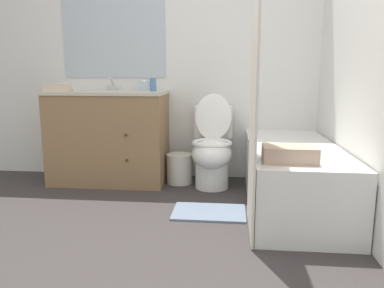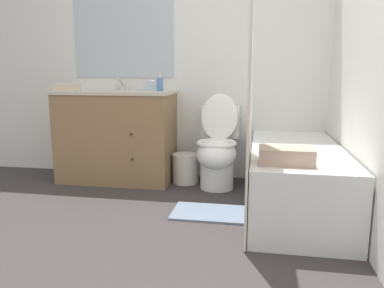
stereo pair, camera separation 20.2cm
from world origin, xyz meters
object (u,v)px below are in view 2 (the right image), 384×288
object	(u,v)px
bathtub	(295,178)
vanity_cabinet	(117,135)
soap_dispenser	(160,84)
bath_towel_folded	(286,156)
wastebasket	(186,168)
toilet	(218,150)
hand_towel_folded	(67,87)
bath_mat	(209,213)
tissue_box	(152,86)
sink_faucet	(122,86)

from	to	relation	value
bathtub	vanity_cabinet	bearing A→B (deg)	162.29
soap_dispenser	bath_towel_folded	xyz separation A→B (m)	(1.09, -1.08, -0.40)
vanity_cabinet	wastebasket	world-z (taller)	vanity_cabinet
toilet	bath_towel_folded	distance (m)	1.15
wastebasket	bath_towel_folded	bearing A→B (deg)	-52.22
soap_dispenser	hand_towel_folded	size ratio (longest dim) A/B	0.70
wastebasket	bath_mat	distance (m)	0.85
vanity_cabinet	wastebasket	distance (m)	0.74
bathtub	wastebasket	world-z (taller)	bathtub
tissue_box	bath_mat	bearing A→B (deg)	-53.32
hand_towel_folded	sink_faucet	bearing A→B (deg)	41.01
wastebasket	vanity_cabinet	bearing A→B (deg)	-178.66
tissue_box	hand_towel_folded	distance (m)	0.79
soap_dispenser	hand_towel_folded	world-z (taller)	soap_dispenser
vanity_cabinet	bathtub	size ratio (longest dim) A/B	0.69
wastebasket	tissue_box	bearing A→B (deg)	157.25
sink_faucet	toilet	bearing A→B (deg)	-14.27
bathtub	hand_towel_folded	xyz separation A→B (m)	(-2.04, 0.35, 0.66)
toilet	bath_towel_folded	size ratio (longest dim) A/B	2.57
tissue_box	hand_towel_folded	bearing A→B (deg)	-154.90
bath_towel_folded	toilet	bearing A→B (deg)	117.91
soap_dispenser	bath_mat	distance (m)	1.33
vanity_cabinet	soap_dispenser	distance (m)	0.66
bathtub	wastebasket	distance (m)	1.11
vanity_cabinet	sink_faucet	bearing A→B (deg)	90.00
soap_dispenser	bathtub	bearing A→B (deg)	-23.72
wastebasket	soap_dispenser	world-z (taller)	soap_dispenser
sink_faucet	bathtub	size ratio (longest dim) A/B	0.09
bathtub	bath_towel_folded	distance (m)	0.64
sink_faucet	hand_towel_folded	world-z (taller)	sink_faucet
toilet	hand_towel_folded	xyz separation A→B (m)	(-1.39, -0.10, 0.56)
sink_faucet	vanity_cabinet	bearing A→B (deg)	-90.00
hand_towel_folded	toilet	bearing A→B (deg)	4.03
sink_faucet	hand_towel_folded	size ratio (longest dim) A/B	0.67
sink_faucet	tissue_box	size ratio (longest dim) A/B	1.15
wastebasket	hand_towel_folded	world-z (taller)	hand_towel_folded
sink_faucet	hand_towel_folded	distance (m)	0.53
wastebasket	soap_dispenser	xyz separation A→B (m)	(-0.24, -0.01, 0.80)
sink_faucet	wastebasket	world-z (taller)	sink_faucet
vanity_cabinet	hand_towel_folded	bearing A→B (deg)	-157.02
bath_towel_folded	soap_dispenser	bearing A→B (deg)	135.09
toilet	tissue_box	distance (m)	0.91
toilet	bathtub	xyz separation A→B (m)	(0.65, -0.45, -0.11)
tissue_box	soap_dispenser	world-z (taller)	soap_dispenser
wastebasket	tissue_box	xyz separation A→B (m)	(-0.36, 0.15, 0.77)
bath_towel_folded	bath_mat	size ratio (longest dim) A/B	0.61
hand_towel_folded	bath_mat	bearing A→B (deg)	-22.60
bathtub	wastebasket	xyz separation A→B (m)	(-0.97, 0.54, -0.11)
soap_dispenser	bath_mat	size ratio (longest dim) A/B	0.28
vanity_cabinet	bathtub	distance (m)	1.73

